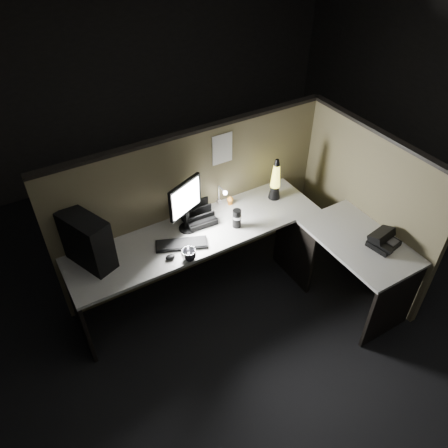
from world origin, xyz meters
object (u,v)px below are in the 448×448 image
monitor (186,201)px  desk_phone (383,240)px  keyboard (182,244)px  lava_lamp (275,182)px  pc_tower (87,241)px

monitor → desk_phone: bearing=-61.4°
keyboard → desk_phone: bearing=-8.2°
monitor → keyboard: 0.36m
monitor → lava_lamp: size_ratio=1.14×
monitor → lava_lamp: (0.92, -0.02, -0.12)m
monitor → keyboard: (-0.14, -0.18, -0.28)m
pc_tower → lava_lamp: bearing=-23.2°
lava_lamp → pc_tower: bearing=178.8°
pc_tower → keyboard: pc_tower is taller
monitor → desk_phone: size_ratio=1.82×
keyboard → lava_lamp: bearing=30.6°
desk_phone → keyboard: bearing=139.9°
keyboard → desk_phone: desk_phone is taller
pc_tower → desk_phone: (2.16, -1.05, -0.17)m
keyboard → lava_lamp: size_ratio=1.02×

